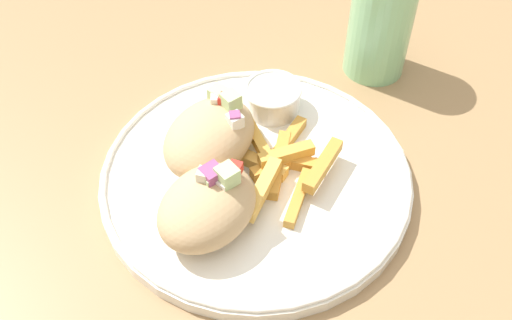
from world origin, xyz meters
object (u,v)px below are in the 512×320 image
object	(u,v)px
pita_sandwich_far	(210,136)
fries_pile	(281,164)
plate	(256,176)
water_glass	(379,30)
sauce_ramekin	(273,97)
pita_sandwich_near	(208,206)

from	to	relation	value
pita_sandwich_far	fries_pile	size ratio (longest dim) A/B	0.95
plate	fries_pile	distance (m)	0.03
pita_sandwich_far	fries_pile	world-z (taller)	pita_sandwich_far
pita_sandwich_far	water_glass	world-z (taller)	water_glass
sauce_ramekin	water_glass	xyz separation A→B (m)	(0.14, 0.06, 0.02)
pita_sandwich_near	water_glass	xyz separation A→B (m)	(0.23, 0.20, 0.01)
pita_sandwich_far	sauce_ramekin	bearing A→B (deg)	-12.33
plate	water_glass	world-z (taller)	water_glass
pita_sandwich_far	fries_pile	distance (m)	0.08
plate	pita_sandwich_near	bearing A→B (deg)	-136.78
pita_sandwich_far	fries_pile	xyz separation A→B (m)	(0.07, -0.03, -0.02)
sauce_ramekin	water_glass	size ratio (longest dim) A/B	0.52
fries_pile	pita_sandwich_far	bearing A→B (deg)	152.11
sauce_ramekin	pita_sandwich_near	bearing A→B (deg)	-123.24
pita_sandwich_near	water_glass	size ratio (longest dim) A/B	1.06
water_glass	plate	bearing A→B (deg)	-139.72
plate	fries_pile	xyz separation A→B (m)	(0.02, -0.00, 0.01)
water_glass	pita_sandwich_near	bearing A→B (deg)	-138.99
plate	water_glass	distance (m)	0.24
fries_pile	sauce_ramekin	bearing A→B (deg)	82.25
sauce_ramekin	plate	bearing A→B (deg)	-112.62
pita_sandwich_far	sauce_ramekin	size ratio (longest dim) A/B	2.15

